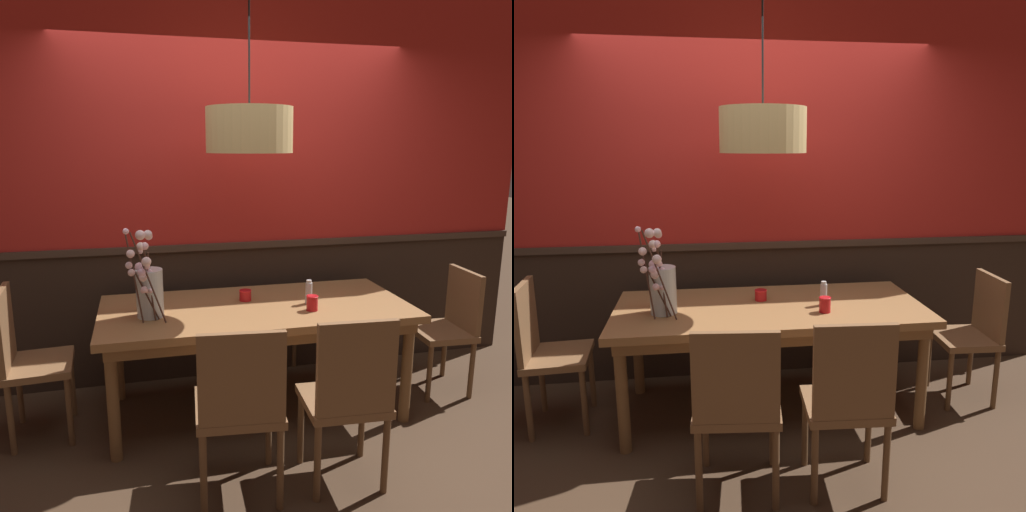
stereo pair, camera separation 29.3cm
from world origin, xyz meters
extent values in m
plane|color=#422D1E|center=(0.00, 0.00, 0.00)|extent=(24.00, 24.00, 0.00)
cube|color=#2D2119|center=(0.00, 0.65, 0.51)|extent=(4.70, 0.12, 1.02)
cube|color=#3E2E24|center=(0.00, 0.64, 1.04)|extent=(4.70, 0.14, 0.05)
cube|color=#B2231E|center=(0.00, 0.65, 1.98)|extent=(4.70, 0.12, 1.94)
cube|color=olive|center=(0.00, 0.00, 0.72)|extent=(2.01, 0.91, 0.05)
cube|color=brown|center=(0.00, 0.00, 0.66)|extent=(1.90, 0.80, 0.08)
cylinder|color=brown|center=(-0.91, -0.37, 0.35)|extent=(0.07, 0.07, 0.70)
cylinder|color=brown|center=(0.91, -0.37, 0.35)|extent=(0.07, 0.07, 0.70)
cylinder|color=brown|center=(-0.91, 0.37, 0.35)|extent=(0.07, 0.07, 0.70)
cylinder|color=brown|center=(0.91, 0.37, 0.35)|extent=(0.07, 0.07, 0.70)
cube|color=brown|center=(-0.27, -0.77, 0.47)|extent=(0.48, 0.47, 0.04)
cube|color=brown|center=(-0.29, -0.96, 0.72)|extent=(0.42, 0.08, 0.45)
cylinder|color=brown|center=(-0.44, -0.57, 0.22)|extent=(0.04, 0.04, 0.45)
cylinder|color=brown|center=(-0.07, -0.60, 0.22)|extent=(0.04, 0.04, 0.45)
cylinder|color=brown|center=(-0.48, -0.93, 0.22)|extent=(0.04, 0.04, 0.45)
cylinder|color=brown|center=(-0.11, -0.97, 0.22)|extent=(0.04, 0.04, 0.45)
cube|color=brown|center=(-0.27, 0.80, 0.46)|extent=(0.49, 0.43, 0.04)
cube|color=brown|center=(-0.29, 0.97, 0.71)|extent=(0.43, 0.08, 0.45)
cylinder|color=brown|center=(-0.06, 0.66, 0.22)|extent=(0.04, 0.04, 0.44)
cylinder|color=brown|center=(-0.45, 0.62, 0.22)|extent=(0.04, 0.04, 0.44)
cylinder|color=brown|center=(-0.09, 0.98, 0.22)|extent=(0.04, 0.04, 0.44)
cylinder|color=brown|center=(-0.48, 0.94, 0.22)|extent=(0.04, 0.04, 0.44)
cube|color=brown|center=(-1.36, 0.02, 0.46)|extent=(0.41, 0.45, 0.04)
cube|color=brown|center=(-1.53, 0.00, 0.72)|extent=(0.07, 0.41, 0.47)
cylinder|color=brown|center=(-1.21, 0.21, 0.22)|extent=(0.04, 0.04, 0.44)
cylinder|color=brown|center=(-1.18, -0.15, 0.22)|extent=(0.04, 0.04, 0.44)
cylinder|color=brown|center=(-1.53, 0.19, 0.22)|extent=(0.04, 0.04, 0.44)
cylinder|color=brown|center=(-1.50, -0.18, 0.22)|extent=(0.04, 0.04, 0.44)
cube|color=brown|center=(1.38, -0.02, 0.45)|extent=(0.41, 0.44, 0.04)
cube|color=brown|center=(1.55, -0.02, 0.69)|extent=(0.06, 0.40, 0.43)
cylinder|color=brown|center=(1.20, -0.19, 0.21)|extent=(0.04, 0.04, 0.43)
cylinder|color=brown|center=(1.22, 0.17, 0.21)|extent=(0.04, 0.04, 0.43)
cylinder|color=brown|center=(1.53, -0.20, 0.21)|extent=(0.04, 0.04, 0.43)
cylinder|color=brown|center=(1.55, 0.16, 0.21)|extent=(0.04, 0.04, 0.43)
cube|color=brown|center=(0.28, -0.81, 0.45)|extent=(0.44, 0.41, 0.04)
cube|color=brown|center=(0.27, -0.98, 0.72)|extent=(0.40, 0.06, 0.48)
cylinder|color=brown|center=(0.11, -0.63, 0.22)|extent=(0.04, 0.04, 0.43)
cylinder|color=brown|center=(0.47, -0.66, 0.22)|extent=(0.04, 0.04, 0.43)
cylinder|color=brown|center=(0.09, -0.96, 0.22)|extent=(0.04, 0.04, 0.43)
cylinder|color=brown|center=(0.45, -0.98, 0.22)|extent=(0.04, 0.04, 0.43)
cube|color=brown|center=(0.28, 0.77, 0.46)|extent=(0.46, 0.43, 0.04)
cube|color=brown|center=(0.29, 0.95, 0.69)|extent=(0.41, 0.06, 0.40)
cylinder|color=brown|center=(0.46, 0.59, 0.22)|extent=(0.04, 0.04, 0.44)
cylinder|color=brown|center=(0.09, 0.61, 0.22)|extent=(0.04, 0.04, 0.44)
cylinder|color=brown|center=(0.48, 0.93, 0.22)|extent=(0.04, 0.04, 0.44)
cylinder|color=brown|center=(0.11, 0.95, 0.22)|extent=(0.04, 0.04, 0.44)
cylinder|color=silver|center=(-0.68, -0.06, 0.90)|extent=(0.17, 0.17, 0.30)
cylinder|color=silver|center=(-0.68, -0.06, 0.78)|extent=(0.15, 0.15, 0.06)
cylinder|color=#472D23|center=(-0.70, -0.06, 0.95)|extent=(0.06, 0.02, 0.40)
sphere|color=#F8CDE7|center=(-0.71, -0.06, 1.03)|extent=(0.03, 0.03, 0.03)
sphere|color=white|center=(-0.70, -0.03, 1.05)|extent=(0.04, 0.04, 0.04)
sphere|color=#FBCBD3|center=(-0.73, -0.05, 0.95)|extent=(0.05, 0.05, 0.05)
sphere|color=#FFD2E1|center=(-0.71, -0.08, 1.01)|extent=(0.04, 0.04, 0.04)
sphere|color=#F7CDD0|center=(-0.72, -0.04, 1.15)|extent=(0.03, 0.03, 0.03)
sphere|color=#F8C4DA|center=(-0.73, -0.03, 1.06)|extent=(0.06, 0.06, 0.06)
cylinder|color=#472D23|center=(-0.68, -0.13, 0.98)|extent=(0.06, 0.08, 0.45)
sphere|color=#F9CCDD|center=(-0.72, -0.13, 1.05)|extent=(0.03, 0.03, 0.03)
sphere|color=#FDCAD7|center=(-0.70, -0.14, 1.20)|extent=(0.05, 0.05, 0.05)
sphere|color=#FFC7DC|center=(-0.66, -0.12, 1.02)|extent=(0.04, 0.04, 0.04)
sphere|color=silver|center=(-0.68, -0.11, 1.04)|extent=(0.04, 0.04, 0.04)
sphere|color=silver|center=(-0.69, -0.13, 1.08)|extent=(0.04, 0.04, 0.04)
sphere|color=#FFDAD1|center=(-0.72, -0.14, 1.20)|extent=(0.05, 0.05, 0.05)
cylinder|color=#472D23|center=(-0.77, -0.14, 1.03)|extent=(0.10, 0.11, 0.55)
sphere|color=#FFC8E0|center=(-0.80, -0.16, 1.30)|extent=(0.04, 0.04, 0.04)
sphere|color=#FFD6DB|center=(-0.78, -0.16, 1.17)|extent=(0.05, 0.05, 0.05)
sphere|color=silver|center=(-0.79, -0.14, 1.10)|extent=(0.04, 0.04, 0.04)
sphere|color=silver|center=(-0.78, -0.15, 1.05)|extent=(0.04, 0.04, 0.04)
cylinder|color=#472D23|center=(-0.71, -0.14, 0.94)|extent=(0.17, 0.02, 0.37)
sphere|color=silver|center=(-0.70, -0.14, 0.94)|extent=(0.03, 0.03, 0.03)
sphere|color=silver|center=(-0.72, -0.13, 0.93)|extent=(0.03, 0.03, 0.03)
sphere|color=#F0C5E7|center=(-0.72, -0.22, 1.07)|extent=(0.04, 0.04, 0.04)
sphere|color=white|center=(-0.72, -0.16, 1.02)|extent=(0.05, 0.05, 0.05)
sphere|color=silver|center=(-0.68, -0.15, 0.94)|extent=(0.03, 0.03, 0.03)
sphere|color=#FFCFDF|center=(-0.71, -0.18, 0.95)|extent=(0.04, 0.04, 0.04)
cylinder|color=#472D23|center=(-0.69, -0.19, 1.02)|extent=(0.19, 0.06, 0.54)
sphere|color=silver|center=(-0.68, -0.29, 1.30)|extent=(0.05, 0.05, 0.05)
sphere|color=#FDD3D7|center=(-0.72, -0.31, 1.30)|extent=(0.05, 0.05, 0.05)
sphere|color=#F8C9E4|center=(-0.67, -0.27, 1.28)|extent=(0.04, 0.04, 0.04)
sphere|color=white|center=(-0.69, -0.24, 1.13)|extent=(0.06, 0.06, 0.06)
cylinder|color=red|center=(-0.05, 0.12, 0.79)|extent=(0.08, 0.08, 0.07)
torus|color=red|center=(-0.05, 0.12, 0.82)|extent=(0.08, 0.08, 0.01)
cylinder|color=silver|center=(-0.05, 0.12, 0.77)|extent=(0.06, 0.06, 0.04)
cylinder|color=red|center=(0.32, -0.19, 0.80)|extent=(0.07, 0.07, 0.10)
torus|color=red|center=(0.32, -0.19, 0.84)|extent=(0.08, 0.08, 0.01)
cylinder|color=silver|center=(0.32, -0.19, 0.78)|extent=(0.05, 0.05, 0.05)
cylinder|color=#ADADB2|center=(0.35, -0.05, 0.82)|extent=(0.05, 0.05, 0.14)
cylinder|color=beige|center=(0.35, -0.05, 0.90)|extent=(0.03, 0.03, 0.02)
cylinder|color=tan|center=(-0.05, -0.02, 1.87)|extent=(0.53, 0.53, 0.27)
sphere|color=#F9EAB7|center=(-0.05, -0.02, 1.82)|extent=(0.14, 0.14, 0.14)
cylinder|color=black|center=(-0.05, -0.02, 2.48)|extent=(0.01, 0.01, 0.95)
camera|label=1|loc=(-0.72, -3.04, 1.77)|focal=34.94mm
camera|label=2|loc=(-0.43, -3.09, 1.77)|focal=34.94mm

